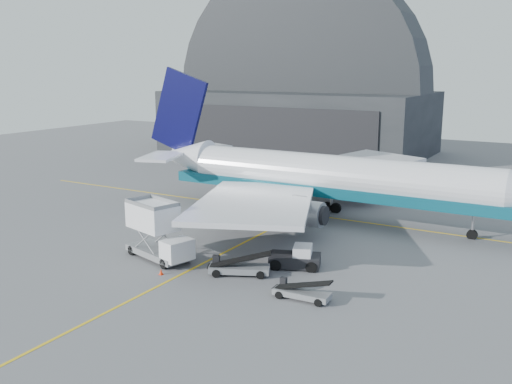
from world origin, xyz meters
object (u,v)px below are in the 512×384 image
Objects in this scene: pushback_tug at (296,259)px; belt_loader_a at (239,267)px; airliner at (321,177)px; belt_loader_b at (301,292)px; catering_truck at (157,232)px.

belt_loader_a is (-3.30, -4.05, -0.13)m from pushback_tug.
belt_loader_b is at bearing -69.84° from airliner.
belt_loader_a is 6.93m from belt_loader_b.
belt_loader_b is at bearing -80.82° from pushback_tug.
belt_loader_a reaches higher than pushback_tug.
catering_truck is at bearing 156.06° from belt_loader_a.
catering_truck reaches higher than pushback_tug.
airliner is 9.91× the size of pushback_tug.
belt_loader_a is at bearing -148.97° from pushback_tug.
pushback_tug reaches higher than belt_loader_b.
belt_loader_b is (15.01, -1.88, -1.94)m from catering_truck.
catering_truck reaches higher than belt_loader_a.
pushback_tug is 1.06× the size of belt_loader_b.
airliner is 17.11m from pushback_tug.
catering_truck is 12.51m from pushback_tug.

